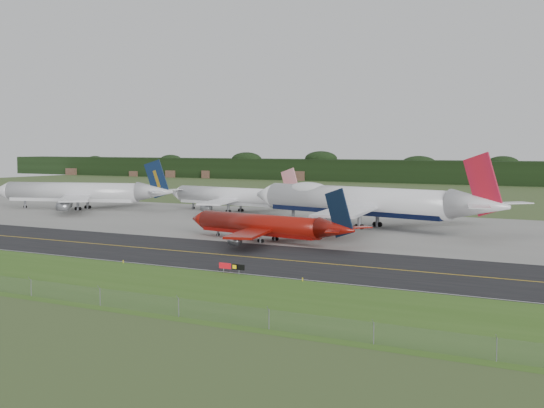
{
  "coord_description": "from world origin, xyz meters",
  "views": [
    {
      "loc": [
        82.16,
        -116.69,
        19.54
      ],
      "look_at": [
        1.84,
        22.0,
        7.29
      ],
      "focal_mm": 50.0,
      "sensor_mm": 36.0,
      "label": 1
    }
  ],
  "objects_px": {
    "jet_ba_747": "(363,202)",
    "jet_red_737": "(268,226)",
    "taxiway_sign": "(232,267)",
    "jet_navy_gold": "(82,193)",
    "jet_star_tail": "(234,197)"
  },
  "relations": [
    {
      "from": "jet_ba_747",
      "to": "jet_red_737",
      "type": "bearing_deg",
      "value": -100.09
    },
    {
      "from": "taxiway_sign",
      "to": "jet_ba_747",
      "type": "bearing_deg",
      "value": 97.01
    },
    {
      "from": "jet_navy_gold",
      "to": "jet_star_tail",
      "type": "distance_m",
      "value": 48.46
    },
    {
      "from": "jet_ba_747",
      "to": "jet_star_tail",
      "type": "height_order",
      "value": "jet_ba_747"
    },
    {
      "from": "jet_ba_747",
      "to": "jet_star_tail",
      "type": "xyz_separation_m",
      "value": [
        -49.79,
        19.64,
        -1.72
      ]
    },
    {
      "from": "jet_red_737",
      "to": "jet_ba_747",
      "type": "bearing_deg",
      "value": 79.91
    },
    {
      "from": "jet_navy_gold",
      "to": "jet_star_tail",
      "type": "relative_size",
      "value": 1.15
    },
    {
      "from": "jet_ba_747",
      "to": "jet_star_tail",
      "type": "bearing_deg",
      "value": 158.48
    },
    {
      "from": "taxiway_sign",
      "to": "jet_navy_gold",
      "type": "bearing_deg",
      "value": 144.04
    },
    {
      "from": "jet_navy_gold",
      "to": "taxiway_sign",
      "type": "height_order",
      "value": "jet_navy_gold"
    },
    {
      "from": "jet_navy_gold",
      "to": "taxiway_sign",
      "type": "bearing_deg",
      "value": -35.96
    },
    {
      "from": "jet_ba_747",
      "to": "jet_star_tail",
      "type": "distance_m",
      "value": 53.55
    },
    {
      "from": "jet_red_737",
      "to": "jet_star_tail",
      "type": "xyz_separation_m",
      "value": [
        -43.58,
        54.56,
        1.3
      ]
    },
    {
      "from": "jet_ba_747",
      "to": "taxiway_sign",
      "type": "bearing_deg",
      "value": -82.99
    },
    {
      "from": "taxiway_sign",
      "to": "jet_red_737",
      "type": "bearing_deg",
      "value": 112.3
    }
  ]
}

